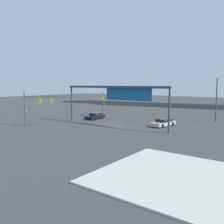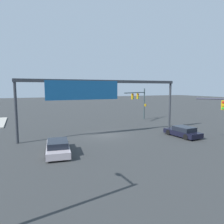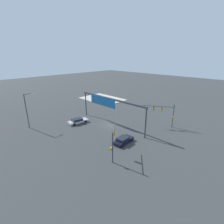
% 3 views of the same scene
% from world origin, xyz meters
% --- Properties ---
extents(ground_plane, '(209.36, 209.36, 0.00)m').
position_xyz_m(ground_plane, '(0.00, 0.00, 0.00)').
color(ground_plane, '#353839').
extents(sidewalk_corner, '(15.80, 10.94, 0.15)m').
position_xyz_m(sidewalk_corner, '(19.42, -15.17, 0.07)').
color(sidewalk_corner, '#B1ADA3').
rests_on(sidewalk_corner, ground).
extents(traffic_signal_near_corner, '(6.26, 3.79, 5.54)m').
position_xyz_m(traffic_signal_near_corner, '(-9.53, -7.94, 3.76)').
color(traffic_signal_near_corner, '#304245').
rests_on(traffic_signal_near_corner, ground).
extents(traffic_signal_opposite_side, '(3.18, 4.27, 5.15)m').
position_xyz_m(traffic_signal_opposite_side, '(-9.97, 9.43, 3.35)').
color(traffic_signal_opposite_side, '#353649').
rests_on(traffic_signal_opposite_side, ground).
extents(streetlamp_curved_arm, '(0.33, 2.14, 7.97)m').
position_xyz_m(streetlamp_curved_arm, '(12.24, 14.16, 4.59)').
color(streetlamp_curved_arm, '#314141').
rests_on(streetlamp_curved_arm, ground).
extents(overhead_sign_gantry, '(19.74, 0.43, 6.58)m').
position_xyz_m(overhead_sign_gantry, '(0.79, -0.08, 5.44)').
color(overhead_sign_gantry, '#31353C').
rests_on(overhead_sign_gantry, ground).
extents(sedan_car_approaching, '(2.58, 5.05, 1.21)m').
position_xyz_m(sedan_car_approaching, '(6.47, 4.92, 0.58)').
color(sedan_car_approaching, '#B6ACB4').
rests_on(sedan_car_approaching, ground).
extents(sedan_car_waiting_far, '(2.17, 4.49, 1.21)m').
position_xyz_m(sedan_car_waiting_far, '(-7.87, 4.45, 0.57)').
color(sedan_car_waiting_far, black).
rests_on(sedan_car_waiting_far, ground).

